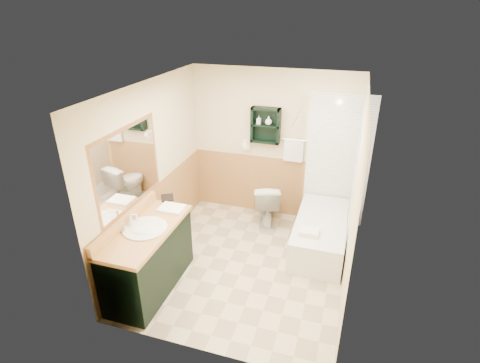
% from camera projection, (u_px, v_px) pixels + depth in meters
% --- Properties ---
extents(floor, '(3.00, 3.00, 0.00)m').
position_uv_depth(floor, '(245.00, 263.00, 5.16)').
color(floor, beige).
rests_on(floor, ground).
extents(back_wall, '(2.60, 0.04, 2.40)m').
position_uv_depth(back_wall, '(273.00, 145.00, 5.95)').
color(back_wall, '#F9EEC3').
rests_on(back_wall, ground).
extents(left_wall, '(0.04, 3.00, 2.40)m').
position_uv_depth(left_wall, '(151.00, 172.00, 4.99)').
color(left_wall, '#F9EEC3').
rests_on(left_wall, ground).
extents(right_wall, '(0.04, 3.00, 2.40)m').
position_uv_depth(right_wall, '(356.00, 200.00, 4.28)').
color(right_wall, '#F9EEC3').
rests_on(right_wall, ground).
extents(ceiling, '(2.60, 3.00, 0.04)m').
position_uv_depth(ceiling, '(246.00, 86.00, 4.11)').
color(ceiling, white).
rests_on(ceiling, back_wall).
extents(wainscot_left, '(2.98, 2.98, 1.00)m').
position_uv_depth(wainscot_left, '(158.00, 218.00, 5.28)').
color(wainscot_left, tan).
rests_on(wainscot_left, left_wall).
extents(wainscot_back, '(2.58, 2.58, 1.00)m').
position_uv_depth(wainscot_back, '(271.00, 185.00, 6.22)').
color(wainscot_back, tan).
rests_on(wainscot_back, back_wall).
extents(mirror_frame, '(1.30, 1.30, 1.00)m').
position_uv_depth(mirror_frame, '(129.00, 168.00, 4.37)').
color(mirror_frame, brown).
rests_on(mirror_frame, left_wall).
extents(mirror_glass, '(1.20, 1.20, 0.90)m').
position_uv_depth(mirror_glass, '(129.00, 168.00, 4.37)').
color(mirror_glass, white).
rests_on(mirror_glass, left_wall).
extents(tile_right, '(1.50, 1.50, 2.10)m').
position_uv_depth(tile_right, '(353.00, 184.00, 5.01)').
color(tile_right, white).
rests_on(tile_right, right_wall).
extents(tile_back, '(0.95, 0.95, 2.10)m').
position_uv_depth(tile_back, '(337.00, 162.00, 5.70)').
color(tile_back, white).
rests_on(tile_back, back_wall).
extents(tile_accent, '(1.50, 1.50, 0.10)m').
position_uv_depth(tile_accent, '(361.00, 123.00, 4.64)').
color(tile_accent, '#13432E').
rests_on(tile_accent, right_wall).
extents(wall_shelf, '(0.45, 0.15, 0.55)m').
position_uv_depth(wall_shelf, '(266.00, 125.00, 5.72)').
color(wall_shelf, black).
rests_on(wall_shelf, back_wall).
extents(hair_dryer, '(0.10, 0.24, 0.18)m').
position_uv_depth(hair_dryer, '(247.00, 144.00, 5.98)').
color(hair_dryer, white).
rests_on(hair_dryer, back_wall).
extents(towel_bar, '(0.40, 0.06, 0.40)m').
position_uv_depth(towel_bar, '(294.00, 140.00, 5.73)').
color(towel_bar, white).
rests_on(towel_bar, back_wall).
extents(curtain_rod, '(0.03, 1.60, 0.03)m').
position_uv_depth(curtain_rod, '(302.00, 110.00, 4.80)').
color(curtain_rod, silver).
rests_on(curtain_rod, back_wall).
extents(shower_curtain, '(1.05, 1.05, 1.70)m').
position_uv_depth(shower_curtain, '(300.00, 166.00, 5.31)').
color(shower_curtain, '#BCAC8E').
rests_on(shower_curtain, curtain_rod).
extents(vanity, '(0.59, 1.35, 0.86)m').
position_uv_depth(vanity, '(149.00, 258.00, 4.56)').
color(vanity, black).
rests_on(vanity, ground).
extents(bathtub, '(0.70, 1.50, 0.47)m').
position_uv_depth(bathtub, '(320.00, 233.00, 5.40)').
color(bathtub, silver).
rests_on(bathtub, ground).
extents(toilet, '(0.58, 0.80, 0.70)m').
position_uv_depth(toilet, '(266.00, 203.00, 5.99)').
color(toilet, silver).
rests_on(toilet, ground).
extents(counter_towel, '(0.31, 0.24, 0.04)m').
position_uv_depth(counter_towel, '(172.00, 209.00, 4.76)').
color(counter_towel, white).
rests_on(counter_towel, vanity).
extents(vanity_book, '(0.15, 0.10, 0.22)m').
position_uv_depth(vanity_book, '(161.00, 192.00, 4.98)').
color(vanity_book, black).
rests_on(vanity_book, vanity).
extents(tub_towel, '(0.25, 0.21, 0.07)m').
position_uv_depth(tub_towel, '(309.00, 232.00, 4.96)').
color(tub_towel, white).
rests_on(tub_towel, bathtub).
extents(soap_bottle_a, '(0.07, 0.13, 0.06)m').
position_uv_depth(soap_bottle_a, '(259.00, 122.00, 5.73)').
color(soap_bottle_a, silver).
rests_on(soap_bottle_a, wall_shelf).
extents(soap_bottle_b, '(0.12, 0.14, 0.10)m').
position_uv_depth(soap_bottle_b, '(269.00, 121.00, 5.68)').
color(soap_bottle_b, silver).
rests_on(soap_bottle_b, wall_shelf).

